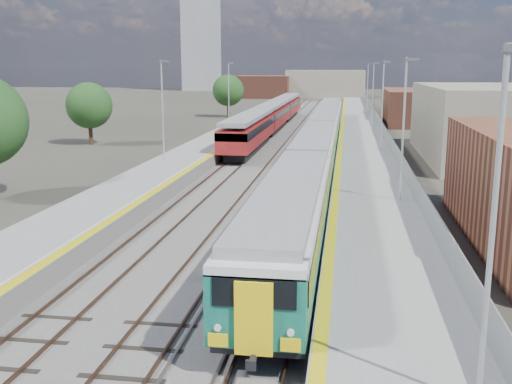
# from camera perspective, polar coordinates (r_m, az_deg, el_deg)

# --- Properties ---
(ground) EXTENTS (320.00, 320.00, 0.00)m
(ground) POSITION_cam_1_polar(r_m,az_deg,el_deg) (60.79, 5.08, 4.23)
(ground) COLOR #47443A
(ground) RESTS_ON ground
(ballast_bed) EXTENTS (10.50, 155.00, 0.06)m
(ballast_bed) POSITION_cam_1_polar(r_m,az_deg,el_deg) (63.43, 3.19, 4.60)
(ballast_bed) COLOR #565451
(ballast_bed) RESTS_ON ground
(tracks) EXTENTS (8.96, 160.00, 0.17)m
(tracks) POSITION_cam_1_polar(r_m,az_deg,el_deg) (65.02, 3.86, 4.84)
(tracks) COLOR #4C3323
(tracks) RESTS_ON ground
(platform_right) EXTENTS (4.70, 155.00, 8.52)m
(platform_right) POSITION_cam_1_polar(r_m,az_deg,el_deg) (63.10, 10.04, 4.86)
(platform_right) COLOR slate
(platform_right) RESTS_ON ground
(platform_left) EXTENTS (4.30, 155.00, 8.52)m
(platform_left) POSITION_cam_1_polar(r_m,az_deg,el_deg) (64.34, -2.87, 5.15)
(platform_left) COLOR slate
(platform_left) RESTS_ON ground
(buildings) EXTENTS (72.00, 185.50, 40.00)m
(buildings) POSITION_cam_1_polar(r_m,az_deg,el_deg) (150.34, 0.26, 12.92)
(buildings) COLOR brown
(buildings) RESTS_ON ground
(green_train) EXTENTS (2.68, 74.62, 2.95)m
(green_train) POSITION_cam_1_polar(r_m,az_deg,el_deg) (51.54, 6.17, 5.15)
(green_train) COLOR black
(green_train) RESTS_ON ground
(red_train) EXTENTS (2.73, 55.47, 3.45)m
(red_train) POSITION_cam_1_polar(r_m,az_deg,el_deg) (75.57, 1.62, 7.32)
(red_train) COLOR black
(red_train) RESTS_ON ground
(tree_b) EXTENTS (4.76, 4.76, 6.46)m
(tree_b) POSITION_cam_1_polar(r_m,az_deg,el_deg) (64.94, -15.61, 7.93)
(tree_b) COLOR #382619
(tree_b) RESTS_ON ground
(tree_c) EXTENTS (4.99, 4.99, 6.77)m
(tree_c) POSITION_cam_1_polar(r_m,az_deg,el_deg) (96.76, -2.67, 9.64)
(tree_c) COLOR #382619
(tree_c) RESTS_ON ground
(tree_d) EXTENTS (4.01, 4.01, 5.44)m
(tree_d) POSITION_cam_1_polar(r_m,az_deg,el_deg) (85.66, 22.60, 7.89)
(tree_d) COLOR #382619
(tree_d) RESTS_ON ground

